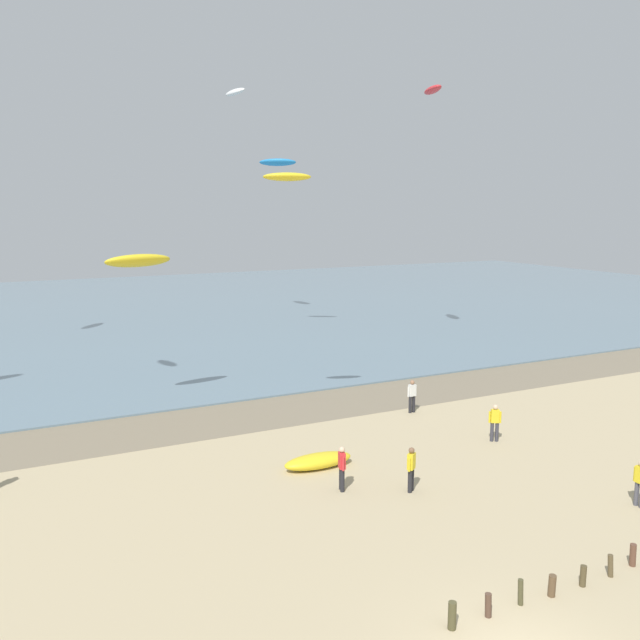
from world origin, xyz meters
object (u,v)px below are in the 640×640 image
Objects in this scene: person_by_waterline at (411,468)px; kite_aloft_7 at (235,92)px; person_trailing_behind at (342,467)px; grounded_kite at (318,461)px; person_mid_beach at (495,422)px; person_right_flank at (412,395)px; kite_aloft_4 at (287,177)px; person_far_down_beach at (640,482)px; kite_aloft_5 at (433,90)px; kite_aloft_6 at (278,162)px; kite_aloft_0 at (138,261)px.

person_by_waterline is 40.96m from kite_aloft_7.
grounded_kite is (0.20, 2.39, -0.62)m from person_trailing_behind.
person_mid_beach and person_by_waterline have the same top height.
kite_aloft_4 reaches higher than person_right_flank.
person_right_flank and person_trailing_behind have the same top height.
person_trailing_behind is (-8.74, 5.91, 0.00)m from person_far_down_beach.
person_mid_beach and person_trailing_behind have the same top height.
person_by_waterline is 14.32m from kite_aloft_4.
person_by_waterline and person_far_down_beach have the same top height.
person_by_waterline reaches higher than grounded_kite.
kite_aloft_5 is (18.03, 19.97, 17.73)m from person_trailing_behind.
person_by_waterline is at bearing -72.27° from kite_aloft_6.
person_right_flank is 1.00× the size of person_trailing_behind.
kite_aloft_4 is (1.42, 8.02, 10.91)m from person_trailing_behind.
kite_aloft_7 is at bearing 90.34° from person_far_down_beach.
kite_aloft_6 is (9.45, 25.99, 13.59)m from grounded_kite.
person_by_waterline is 4.20m from grounded_kite.
person_mid_beach is at bearing -80.65° from person_right_flank.
kite_aloft_6 is at bearing 88.03° from person_mid_beach.
person_trailing_behind is 2.48m from grounded_kite.
person_right_flank and person_far_down_beach have the same top height.
kite_aloft_6 reaches higher than person_right_flank.
person_right_flank is 0.60× the size of kite_aloft_6.
kite_aloft_0 reaches higher than person_far_down_beach.
person_by_waterline and person_right_flank have the same top height.
grounded_kite is (-7.66, -4.54, -0.62)m from person_right_flank.
kite_aloft_6 is (1.79, 21.45, 12.96)m from person_right_flank.
grounded_kite is 1.32× the size of kite_aloft_4.
person_by_waterline is 17.52m from kite_aloft_0.
kite_aloft_0 is at bearing 108.04° from person_trailing_behind.
person_right_flank is 12.71m from kite_aloft_4.
person_far_down_beach is (6.48, -4.68, 0.00)m from person_by_waterline.
person_far_down_beach is 36.66m from kite_aloft_6.
person_far_down_beach is 0.57× the size of kite_aloft_5.
person_right_flank is at bearing -63.03° from kite_aloft_6.
person_mid_beach is 1.00× the size of person_trailing_behind.
kite_aloft_5 is at bearing 47.92° from person_trailing_behind.
kite_aloft_4 is 0.75× the size of kite_aloft_5.
person_trailing_behind is at bearing -82.23° from kite_aloft_0.
kite_aloft_5 is 1.04× the size of kite_aloft_6.
person_by_waterline is 9.89m from person_right_flank.
person_trailing_behind is 0.57× the size of kite_aloft_5.
kite_aloft_5 is 12.79m from kite_aloft_6.
kite_aloft_7 is (12.88, 21.07, 12.11)m from kite_aloft_0.
kite_aloft_5 is (16.62, 11.96, 6.82)m from kite_aloft_4.
person_far_down_beach and person_trailing_behind have the same top height.
kite_aloft_0 is (-4.59, 11.07, 7.51)m from grounded_kite.
person_trailing_behind is at bearing -21.59° from kite_aloft_5.
kite_aloft_4 is (-6.44, 1.09, 10.91)m from person_right_flank.
kite_aloft_7 is (-9.54, 14.55, 1.26)m from kite_aloft_5.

